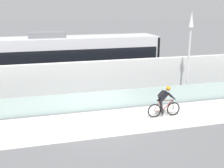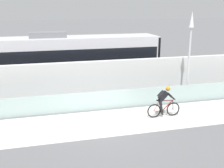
% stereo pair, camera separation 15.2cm
% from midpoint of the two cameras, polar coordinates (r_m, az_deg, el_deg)
% --- Properties ---
extents(ground_plane, '(200.00, 200.00, 0.00)m').
position_cam_midpoint_polar(ground_plane, '(13.93, -1.87, -7.77)').
color(ground_plane, slate).
extents(bike_path_deck, '(32.00, 3.20, 0.01)m').
position_cam_midpoint_polar(bike_path_deck, '(13.92, -1.87, -7.75)').
color(bike_path_deck, silver).
rests_on(bike_path_deck, ground).
extents(glass_parapet, '(32.00, 0.05, 1.03)m').
position_cam_midpoint_polar(glass_parapet, '(15.43, -3.48, -3.39)').
color(glass_parapet, '#ADC6C1').
rests_on(glass_parapet, ground).
extents(concrete_barrier_wall, '(32.00, 0.36, 2.34)m').
position_cam_midpoint_polar(concrete_barrier_wall, '(16.93, -4.76, 0.64)').
color(concrete_barrier_wall, silver).
rests_on(concrete_barrier_wall, ground).
extents(tram_rail_near, '(32.00, 0.08, 0.01)m').
position_cam_midpoint_polar(tram_rail_near, '(19.60, -6.01, -0.86)').
color(tram_rail_near, '#595654').
rests_on(tram_rail_near, ground).
extents(tram_rail_far, '(32.00, 0.08, 0.01)m').
position_cam_midpoint_polar(tram_rail_far, '(20.97, -6.65, 0.21)').
color(tram_rail_far, '#595654').
rests_on(tram_rail_far, ground).
extents(tram, '(11.06, 2.54, 3.81)m').
position_cam_midpoint_polar(tram, '(19.82, -7.14, 4.91)').
color(tram, silver).
rests_on(tram, ground).
extents(cyclist_on_bike, '(1.77, 0.58, 1.61)m').
position_cam_midpoint_polar(cyclist_on_bike, '(14.62, 10.13, -3.51)').
color(cyclist_on_bike, black).
rests_on(cyclist_on_bike, ground).
extents(lamp_post_antenna, '(0.28, 0.28, 5.20)m').
position_cam_midpoint_polar(lamp_post_antenna, '(17.05, 15.06, 7.54)').
color(lamp_post_antenna, gray).
rests_on(lamp_post_antenna, ground).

